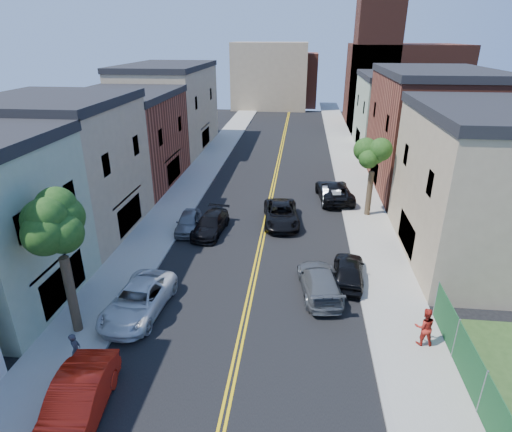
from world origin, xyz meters
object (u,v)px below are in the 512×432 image
(black_car_left, at_px, (211,224))
(black_suv_lane, at_px, (281,214))
(grey_car_left, at_px, (188,222))
(pedestrian_right, at_px, (424,327))
(white_pickup, at_px, (138,300))
(pedestrian_left, at_px, (76,350))
(dark_car_right_far, at_px, (334,191))
(black_car_right, at_px, (348,270))
(grey_car_right, at_px, (320,282))
(red_sedan, at_px, (77,403))
(silver_car_right, at_px, (331,194))

(black_car_left, relative_size, black_suv_lane, 0.86)
(grey_car_left, bearing_deg, pedestrian_right, -43.21)
(white_pickup, bearing_deg, pedestrian_left, -102.16)
(black_car_left, xyz_separation_m, dark_car_right_far, (9.30, 7.65, 0.13))
(black_suv_lane, bearing_deg, black_car_right, -66.92)
(white_pickup, distance_m, grey_car_left, 10.03)
(grey_car_right, bearing_deg, pedestrian_left, 25.45)
(pedestrian_right, bearing_deg, black_car_right, -63.51)
(white_pickup, distance_m, black_suv_lane, 13.76)
(red_sedan, distance_m, black_car_left, 16.51)
(black_car_left, distance_m, black_suv_lane, 5.44)
(dark_car_right_far, bearing_deg, black_car_right, 83.24)
(black_car_left, bearing_deg, pedestrian_left, -96.21)
(grey_car_right, height_order, black_car_right, black_car_right)
(red_sedan, height_order, black_car_left, red_sedan)
(grey_car_right, xyz_separation_m, pedestrian_right, (4.58, -3.87, 0.36))
(black_car_right, bearing_deg, pedestrian_right, 124.63)
(grey_car_left, height_order, black_car_right, black_car_right)
(black_car_right, distance_m, pedestrian_left, 14.76)
(white_pickup, bearing_deg, grey_car_left, 94.28)
(grey_car_right, bearing_deg, pedestrian_right, 131.98)
(black_car_left, xyz_separation_m, black_suv_lane, (4.97, 2.20, 0.08))
(white_pickup, relative_size, silver_car_right, 1.26)
(grey_car_left, distance_m, black_suv_lane, 6.96)
(white_pickup, distance_m, black_car_right, 11.79)
(pedestrian_right, bearing_deg, red_sedan, 19.95)
(grey_car_left, relative_size, pedestrian_right, 2.09)
(grey_car_right, bearing_deg, white_pickup, 9.06)
(white_pickup, height_order, black_car_left, white_pickup)
(black_car_right, relative_size, black_suv_lane, 0.79)
(white_pickup, xyz_separation_m, black_suv_lane, (6.67, 12.03, 0.01))
(red_sedan, xyz_separation_m, grey_car_left, (-0.15, 16.64, -0.16))
(grey_car_right, xyz_separation_m, silver_car_right, (1.39, 14.25, -0.02))
(grey_car_right, relative_size, black_suv_lane, 0.92)
(white_pickup, xyz_separation_m, pedestrian_left, (-1.20, -4.07, 0.21))
(black_car_left, relative_size, pedestrian_left, 2.91)
(dark_car_right_far, xyz_separation_m, pedestrian_right, (2.88, -18.53, 0.28))
(black_car_left, height_order, silver_car_right, silver_car_right)
(white_pickup, xyz_separation_m, silver_car_right, (10.69, 17.06, -0.04))
(silver_car_right, height_order, pedestrian_left, pedestrian_left)
(black_car_left, height_order, black_suv_lane, black_suv_lane)
(red_sedan, height_order, pedestrian_left, pedestrian_left)
(red_sedan, distance_m, black_suv_lane, 19.75)
(black_car_left, height_order, grey_car_right, grey_car_right)
(red_sedan, xyz_separation_m, black_car_left, (1.55, 16.44, -0.15))
(silver_car_right, relative_size, pedestrian_right, 2.28)
(grey_car_right, height_order, silver_car_right, grey_car_right)
(dark_car_right_far, bearing_deg, white_pickup, 51.06)
(red_sedan, height_order, black_suv_lane, red_sedan)
(white_pickup, distance_m, pedestrian_right, 13.92)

